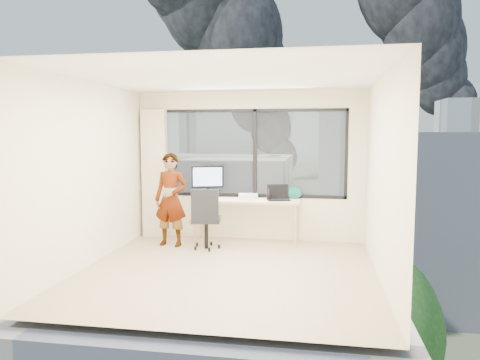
% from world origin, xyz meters
% --- Properties ---
extents(floor, '(4.00, 4.00, 0.01)m').
position_xyz_m(floor, '(0.00, 0.00, 0.00)').
color(floor, tan).
rests_on(floor, ground).
extents(ceiling, '(4.00, 4.00, 0.01)m').
position_xyz_m(ceiling, '(0.00, 0.00, 2.60)').
color(ceiling, white).
rests_on(ceiling, ground).
extents(wall_front, '(4.00, 0.01, 2.60)m').
position_xyz_m(wall_front, '(0.00, -2.00, 1.30)').
color(wall_front, '#F7E1BE').
rests_on(wall_front, ground).
extents(wall_left, '(0.01, 4.00, 2.60)m').
position_xyz_m(wall_left, '(-2.00, 0.00, 1.30)').
color(wall_left, '#F7E1BE').
rests_on(wall_left, ground).
extents(wall_right, '(0.01, 4.00, 2.60)m').
position_xyz_m(wall_right, '(2.00, 0.00, 1.30)').
color(wall_right, '#F7E1BE').
rests_on(wall_right, ground).
extents(window_wall, '(3.30, 0.16, 1.55)m').
position_xyz_m(window_wall, '(0.05, 2.00, 1.52)').
color(window_wall, black).
rests_on(window_wall, ground).
extents(curtain, '(0.45, 0.14, 2.30)m').
position_xyz_m(curtain, '(-1.72, 1.88, 1.15)').
color(curtain, beige).
rests_on(curtain, floor).
extents(desk, '(1.80, 0.60, 0.75)m').
position_xyz_m(desk, '(0.00, 1.66, 0.38)').
color(desk, tan).
rests_on(desk, floor).
extents(chair, '(0.59, 0.59, 1.02)m').
position_xyz_m(chair, '(-0.58, 1.14, 0.51)').
color(chair, black).
rests_on(chair, floor).
extents(person, '(0.61, 0.44, 1.55)m').
position_xyz_m(person, '(-1.21, 1.24, 0.78)').
color(person, '#2D2D33').
rests_on(person, floor).
extents(monitor, '(0.58, 0.31, 0.57)m').
position_xyz_m(monitor, '(-0.72, 1.79, 1.04)').
color(monitor, black).
rests_on(monitor, desk).
extents(game_console, '(0.37, 0.33, 0.08)m').
position_xyz_m(game_console, '(-0.00, 1.86, 0.79)').
color(game_console, white).
rests_on(game_console, desk).
extents(laptop, '(0.45, 0.46, 0.24)m').
position_xyz_m(laptop, '(0.56, 1.66, 0.87)').
color(laptop, black).
rests_on(laptop, desk).
extents(cellphone, '(0.12, 0.07, 0.01)m').
position_xyz_m(cellphone, '(0.44, 1.55, 0.76)').
color(cellphone, black).
rests_on(cellphone, desk).
extents(pen_cup, '(0.10, 0.10, 0.09)m').
position_xyz_m(pen_cup, '(0.39, 1.64, 0.80)').
color(pen_cup, black).
rests_on(pen_cup, desk).
extents(handbag, '(0.30, 0.21, 0.21)m').
position_xyz_m(handbag, '(0.80, 1.88, 0.86)').
color(handbag, '#0C4D4A').
rests_on(handbag, desk).
extents(exterior_ground, '(400.00, 400.00, 0.04)m').
position_xyz_m(exterior_ground, '(0.00, 120.00, -14.00)').
color(exterior_ground, '#515B3D').
rests_on(exterior_ground, ground).
extents(near_bldg_a, '(16.00, 12.00, 14.00)m').
position_xyz_m(near_bldg_a, '(-9.00, 30.00, -7.00)').
color(near_bldg_a, '#EAE3C4').
rests_on(near_bldg_a, exterior_ground).
extents(near_bldg_b, '(14.00, 13.00, 16.00)m').
position_xyz_m(near_bldg_b, '(12.00, 38.00, -6.00)').
color(near_bldg_b, silver).
rests_on(near_bldg_b, exterior_ground).
extents(far_tower_a, '(14.00, 14.00, 28.00)m').
position_xyz_m(far_tower_a, '(-35.00, 95.00, 0.00)').
color(far_tower_a, silver).
rests_on(far_tower_a, exterior_ground).
extents(far_tower_b, '(13.00, 13.00, 30.00)m').
position_xyz_m(far_tower_b, '(8.00, 120.00, 1.00)').
color(far_tower_b, silver).
rests_on(far_tower_b, exterior_ground).
extents(far_tower_c, '(15.00, 15.00, 26.00)m').
position_xyz_m(far_tower_c, '(45.00, 140.00, -1.00)').
color(far_tower_c, silver).
rests_on(far_tower_c, exterior_ground).
extents(far_tower_d, '(16.00, 14.00, 22.00)m').
position_xyz_m(far_tower_d, '(-60.00, 150.00, -3.00)').
color(far_tower_d, silver).
rests_on(far_tower_d, exterior_ground).
extents(hill_a, '(288.00, 216.00, 90.00)m').
position_xyz_m(hill_a, '(-120.00, 320.00, -14.00)').
color(hill_a, slate).
rests_on(hill_a, exterior_ground).
extents(hill_b, '(300.00, 220.00, 96.00)m').
position_xyz_m(hill_b, '(100.00, 320.00, -14.00)').
color(hill_b, slate).
rests_on(hill_b, exterior_ground).
extents(tree_a, '(7.00, 7.00, 8.00)m').
position_xyz_m(tree_a, '(-16.00, 22.00, -10.00)').
color(tree_a, '#1C4D19').
rests_on(tree_a, exterior_ground).
extents(tree_b, '(7.60, 7.60, 9.00)m').
position_xyz_m(tree_b, '(4.00, 18.00, -9.50)').
color(tree_b, '#1C4D19').
rests_on(tree_b, exterior_ground).
extents(smoke_plume_a, '(40.00, 24.00, 90.00)m').
position_xyz_m(smoke_plume_a, '(-10.00, 150.00, 39.00)').
color(smoke_plume_a, black).
rests_on(smoke_plume_a, exterior_ground).
extents(smoke_plume_b, '(30.00, 18.00, 70.00)m').
position_xyz_m(smoke_plume_b, '(55.00, 170.00, 27.00)').
color(smoke_plume_b, black).
rests_on(smoke_plume_b, exterior_ground).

